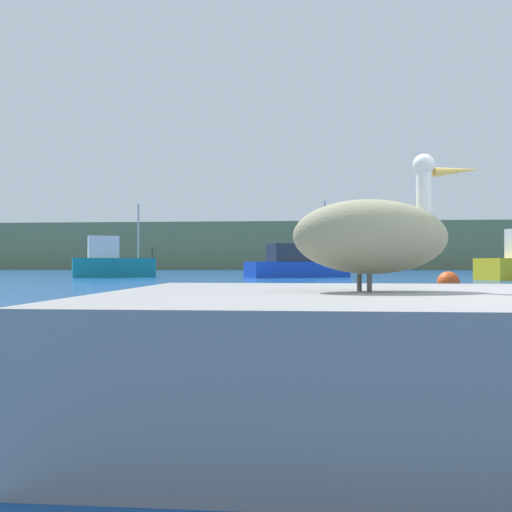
{
  "coord_description": "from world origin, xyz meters",
  "views": [
    {
      "loc": [
        -1.74,
        -2.88,
        0.88
      ],
      "look_at": [
        -3.75,
        21.36,
        1.21
      ],
      "focal_mm": 38.51,
      "sensor_mm": 36.0,
      "label": 1
    }
  ],
  "objects_px": {
    "mooring_buoy": "(448,282)",
    "fishing_boat_teal": "(112,262)",
    "pelican": "(374,235)",
    "fishing_boat_blue": "(296,265)"
  },
  "relations": [
    {
      "from": "pelican",
      "to": "mooring_buoy",
      "type": "xyz_separation_m",
      "value": [
        3.86,
        13.18,
        -0.73
      ]
    },
    {
      "from": "mooring_buoy",
      "to": "fishing_boat_teal",
      "type": "bearing_deg",
      "value": 132.84
    },
    {
      "from": "fishing_boat_teal",
      "to": "mooring_buoy",
      "type": "relative_size",
      "value": 8.0
    },
    {
      "from": "fishing_boat_blue",
      "to": "fishing_boat_teal",
      "type": "bearing_deg",
      "value": 156.43
    },
    {
      "from": "fishing_boat_teal",
      "to": "mooring_buoy",
      "type": "distance_m",
      "value": 24.16
    },
    {
      "from": "fishing_boat_blue",
      "to": "fishing_boat_teal",
      "type": "height_order",
      "value": "fishing_boat_blue"
    },
    {
      "from": "fishing_boat_blue",
      "to": "mooring_buoy",
      "type": "bearing_deg",
      "value": -104.05
    },
    {
      "from": "fishing_boat_blue",
      "to": "fishing_boat_teal",
      "type": "relative_size",
      "value": 1.31
    },
    {
      "from": "pelican",
      "to": "mooring_buoy",
      "type": "distance_m",
      "value": 13.76
    },
    {
      "from": "pelican",
      "to": "fishing_boat_teal",
      "type": "bearing_deg",
      "value": 96.35
    }
  ]
}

